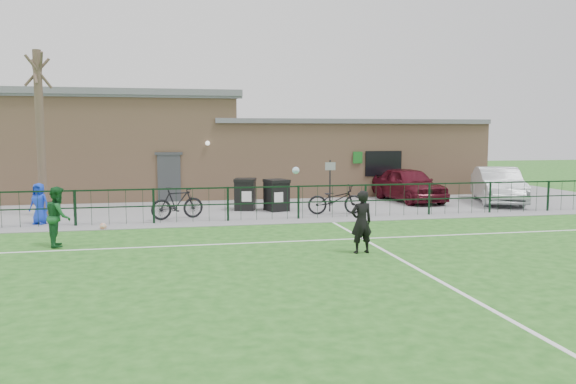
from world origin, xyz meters
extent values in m
plane|color=#21591A|center=(0.00, 0.00, 0.00)|extent=(90.00, 90.00, 0.00)
cube|color=gray|center=(0.00, 13.50, 0.01)|extent=(34.00, 13.00, 0.02)
cube|color=white|center=(0.00, 7.80, 0.00)|extent=(28.00, 0.10, 0.01)
cube|color=white|center=(0.00, 4.00, 0.00)|extent=(28.00, 0.10, 0.01)
cube|color=white|center=(2.00, 0.00, 0.00)|extent=(0.10, 16.00, 0.01)
cube|color=black|center=(0.00, 8.00, 0.60)|extent=(28.00, 0.10, 1.20)
cylinder|color=#4C3A2E|center=(-8.00, 10.50, 3.00)|extent=(0.30, 0.30, 6.00)
cube|color=black|center=(-0.56, 10.66, 0.60)|extent=(0.95, 1.03, 1.16)
cube|color=black|center=(0.61, 10.18, 0.59)|extent=(0.95, 1.02, 1.14)
cylinder|color=black|center=(2.57, 9.46, 1.02)|extent=(0.08, 0.08, 2.00)
imported|color=#4D0D1A|center=(6.93, 12.00, 0.78)|extent=(2.26, 4.61, 1.51)
imported|color=#B2B5BA|center=(10.48, 10.63, 0.79)|extent=(3.21, 4.96, 1.54)
imported|color=black|center=(-3.21, 8.77, 0.59)|extent=(1.97, 1.08, 1.14)
imported|color=black|center=(2.61, 8.81, 0.57)|extent=(2.14, 0.88, 1.10)
imported|color=blue|center=(-7.73, 8.59, 0.71)|extent=(0.79, 0.66, 1.37)
imported|color=black|center=(1.31, 2.15, 0.80)|extent=(0.63, 0.46, 1.61)
sphere|color=white|center=(0.32, 5.38, 1.91)|extent=(0.22, 0.22, 0.22)
imported|color=#185526|center=(-6.39, 4.64, 0.81)|extent=(0.73, 0.88, 1.62)
sphere|color=white|center=(-5.55, 7.13, 0.11)|extent=(0.22, 0.22, 0.22)
cube|color=tan|center=(0.00, 16.50, 1.75)|extent=(24.00, 5.00, 3.50)
cube|color=tan|center=(-6.24, 16.50, 4.10)|extent=(11.52, 5.00, 1.20)
cube|color=#585B60|center=(-6.24, 16.50, 4.82)|extent=(12.02, 5.40, 0.28)
cube|color=#585B60|center=(5.28, 16.50, 3.60)|extent=(13.44, 5.30, 0.22)
cube|color=#383A3D|center=(-3.50, 13.97, 1.05)|extent=(1.00, 0.08, 2.10)
cube|color=black|center=(6.50, 13.97, 1.60)|extent=(1.80, 0.08, 1.20)
cube|color=#19661E|center=(5.20, 13.92, 1.90)|extent=(0.45, 0.04, 0.55)
camera|label=1|loc=(-3.37, -11.24, 3.05)|focal=35.00mm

